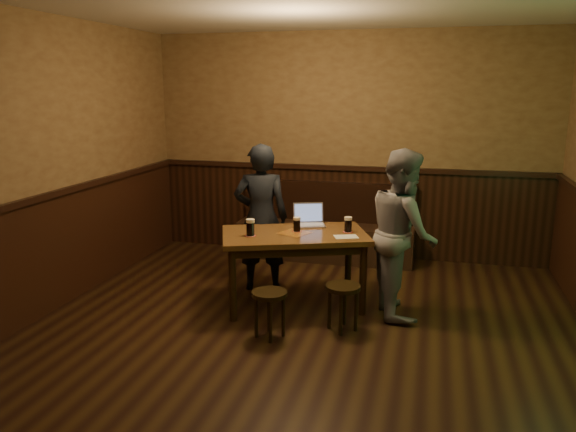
% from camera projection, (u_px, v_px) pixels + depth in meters
% --- Properties ---
extents(room, '(5.04, 6.04, 2.84)m').
position_uv_depth(room, '(296.00, 207.00, 4.46)').
color(room, black).
rests_on(room, ground).
extents(bench, '(2.20, 0.50, 0.95)m').
position_uv_depth(bench, '(325.00, 234.00, 7.10)').
color(bench, black).
rests_on(bench, ground).
extents(pub_table, '(1.58, 1.24, 0.75)m').
position_uv_depth(pub_table, '(294.00, 243.00, 5.47)').
color(pub_table, '#513417').
rests_on(pub_table, ground).
extents(stool_left, '(0.39, 0.39, 0.42)m').
position_uv_depth(stool_left, '(270.00, 301.00, 4.83)').
color(stool_left, black).
rests_on(stool_left, ground).
extents(stool_right, '(0.32, 0.32, 0.42)m').
position_uv_depth(stool_right, '(343.00, 294.00, 4.97)').
color(stool_right, black).
rests_on(stool_right, ground).
extents(pint_left, '(0.11, 0.11, 0.17)m').
position_uv_depth(pint_left, '(250.00, 227.00, 5.33)').
color(pint_left, '#9E1313').
rests_on(pint_left, pub_table).
extents(pint_mid, '(0.09, 0.09, 0.15)m').
position_uv_depth(pint_mid, '(297.00, 224.00, 5.49)').
color(pint_mid, '#9E1313').
rests_on(pint_mid, pub_table).
extents(pint_right, '(0.10, 0.10, 0.15)m').
position_uv_depth(pint_right, '(348.00, 224.00, 5.47)').
color(pint_right, '#9E1313').
rests_on(pint_right, pub_table).
extents(laptop, '(0.38, 0.34, 0.22)m').
position_uv_depth(laptop, '(309.00, 220.00, 5.76)').
color(laptop, silver).
rests_on(laptop, pub_table).
extents(menu, '(0.26, 0.22, 0.00)m').
position_uv_depth(menu, '(346.00, 237.00, 5.31)').
color(menu, silver).
rests_on(menu, pub_table).
extents(person_suit, '(0.65, 0.50, 1.57)m').
position_uv_depth(person_suit, '(261.00, 218.00, 5.91)').
color(person_suit, black).
rests_on(person_suit, ground).
extents(person_grey, '(0.79, 0.91, 1.58)m').
position_uv_depth(person_grey, '(403.00, 233.00, 5.26)').
color(person_grey, gray).
rests_on(person_grey, ground).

